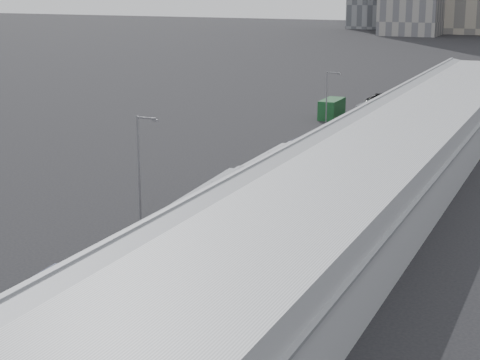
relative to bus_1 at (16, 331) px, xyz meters
The scene contains 20 objects.
sidewalk 35.48m from the bus_1, 78.04° to the left, with size 10.00×170.00×0.12m, color gray.
lane_line 34.85m from the bus_1, 95.20° to the left, with size 0.12×160.00×0.02m, color gold.
depot 36.54m from the bus_1, 71.90° to the left, with size 12.45×160.40×7.20m.
bus_1 is the anchor object (origin of this frame).
bus_2 14.93m from the bus_1, 88.28° to the left, with size 3.44×12.44×3.59m.
bus_3 26.04m from the bus_1, 89.40° to the left, with size 3.74×14.18×4.10m.
bus_4 39.77m from the bus_1, 89.96° to the left, with size 3.01×13.61×3.96m.
bus_5 54.69m from the bus_1, 89.63° to the left, with size 3.66×13.10×3.78m.
bus_6 68.90m from the bus_1, 89.33° to the left, with size 3.51×12.78×3.69m.
bus_7 81.80m from the bus_1, 89.58° to the left, with size 3.68×14.03×4.06m.
bus_8 99.58m from the bus_1, 89.53° to the left, with size 3.70×13.45×3.88m.
bus_9 111.93m from the bus_1, 89.48° to the left, with size 3.90×13.25×3.82m.
bus_10 124.49m from the bus_1, 89.63° to the left, with size 3.07×13.37×3.89m.
tree_1 11.04m from the bus_1, 65.04° to the left, with size 1.03×1.03×3.39m.
tree_2 34.84m from the bus_1, 82.91° to the left, with size 1.70×1.70×4.26m.
tree_3 56.04m from the bus_1, 85.71° to the left, with size 1.90×1.90×4.21m.
street_lamp_near 26.05m from the bus_1, 104.36° to the left, with size 2.04×0.22×9.58m.
street_lamp_far 74.97m from the bus_1, 93.99° to the left, with size 2.04×0.22×8.31m.
shipping_container 84.84m from the bus_1, 95.15° to the left, with size 2.61×6.31×2.96m, color #113A1B.
suv 102.04m from the bus_1, 92.59° to the left, with size 2.86×6.21×1.73m, color black.
Camera 1 is at (30.21, -13.08, 20.93)m, focal length 60.00 mm.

